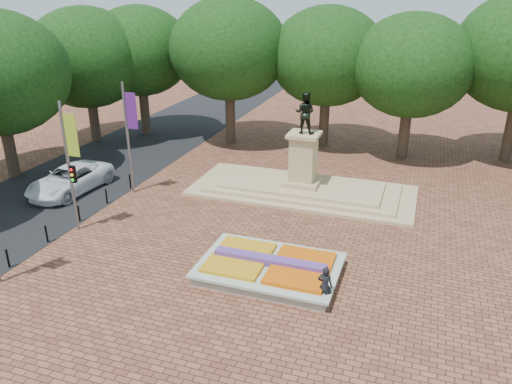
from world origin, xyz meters
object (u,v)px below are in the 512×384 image
flower_bed (270,268)px  van (70,179)px  pedestrian (325,286)px  monument (302,179)px

flower_bed → van: size_ratio=1.06×
van → pedestrian: size_ratio=3.43×
flower_bed → monument: monument is taller
monument → van: monument is taller
van → pedestrian: pedestrian is taller
flower_bed → monument: (-1.03, 10.00, 0.50)m
van → flower_bed: bearing=-15.0°
flower_bed → van: (-15.01, 5.28, 0.45)m
flower_bed → monument: size_ratio=0.45×
monument → pedestrian: (3.82, -11.38, -0.01)m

